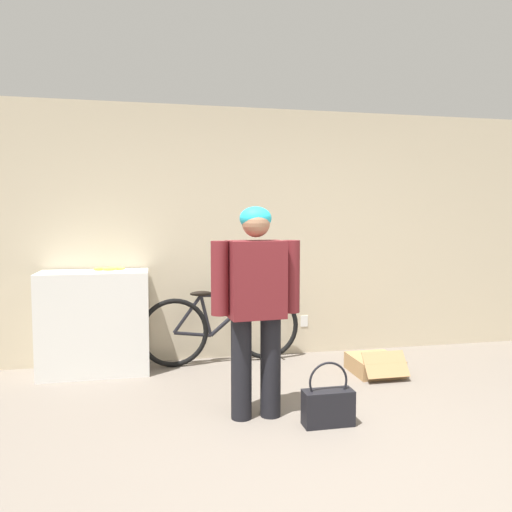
% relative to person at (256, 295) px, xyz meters
% --- Properties ---
extents(ground_plane, '(14.00, 14.00, 0.00)m').
position_rel_person_xyz_m(ground_plane, '(0.33, -1.05, -0.90)').
color(ground_plane, slate).
extents(wall_back, '(8.00, 0.07, 2.60)m').
position_rel_person_xyz_m(wall_back, '(0.33, 1.64, 0.40)').
color(wall_back, beige).
rests_on(wall_back, ground_plane).
extents(side_shelf, '(1.00, 0.49, 0.97)m').
position_rel_person_xyz_m(side_shelf, '(-1.27, 1.35, -0.42)').
color(side_shelf, white).
rests_on(side_shelf, ground_plane).
extents(person, '(0.66, 0.29, 1.55)m').
position_rel_person_xyz_m(person, '(0.00, 0.00, 0.00)').
color(person, black).
rests_on(person, ground_plane).
extents(bicycle, '(1.64, 0.46, 0.75)m').
position_rel_person_xyz_m(bicycle, '(-0.05, 1.42, -0.54)').
color(bicycle, black).
rests_on(bicycle, ground_plane).
extents(banana, '(0.30, 0.08, 0.03)m').
position_rel_person_xyz_m(banana, '(-1.14, 1.41, 0.08)').
color(banana, '#EAD64C').
rests_on(banana, side_shelf).
extents(handbag, '(0.36, 0.15, 0.46)m').
position_rel_person_xyz_m(handbag, '(0.47, -0.25, -0.76)').
color(handbag, black).
rests_on(handbag, ground_plane).
extents(cardboard_box, '(0.43, 0.54, 0.25)m').
position_rel_person_xyz_m(cardboard_box, '(1.31, 0.79, -0.82)').
color(cardboard_box, '#A87F51').
rests_on(cardboard_box, ground_plane).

